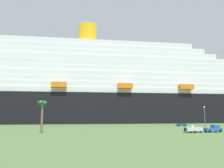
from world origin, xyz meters
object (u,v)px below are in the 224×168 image
cruise_ship (144,92)px  parked_car_blue_suv (182,124)px  pickup_truck (213,129)px  small_boat_on_trailer (195,129)px  palm_tree (42,107)px  street_lamp (205,115)px

cruise_ship → parked_car_blue_suv: bearing=-86.2°
pickup_truck → small_boat_on_trailer: pickup_truck is taller
palm_tree → small_boat_on_trailer: bearing=-10.4°
cruise_ship → street_lamp: (-1.35, -64.38, -13.63)m
palm_tree → street_lamp: (54.15, 0.44, -2.18)m
palm_tree → parked_car_blue_suv: bearing=22.3°
cruise_ship → street_lamp: bearing=-91.2°
cruise_ship → small_boat_on_trailer: bearing=-98.2°
pickup_truck → small_boat_on_trailer: bearing=-177.8°
palm_tree → parked_car_blue_suv: 63.27m
palm_tree → parked_car_blue_suv: size_ratio=2.02×
small_boat_on_trailer → palm_tree: bearing=169.6°
pickup_truck → palm_tree: bearing=171.1°
small_boat_on_trailer → parked_car_blue_suv: small_boat_on_trailer is taller
palm_tree → parked_car_blue_suv: palm_tree is taller
parked_car_blue_suv → cruise_ship: bearing=93.8°
pickup_truck → cruise_ship: bearing=86.6°
pickup_truck → small_boat_on_trailer: (-6.21, -0.24, -0.08)m
pickup_truck → street_lamp: (2.98, 8.46, 4.26)m
cruise_ship → palm_tree: size_ratio=31.41×
cruise_ship → small_boat_on_trailer: cruise_ship is taller
small_boat_on_trailer → palm_tree: (-44.96, 8.26, 6.51)m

